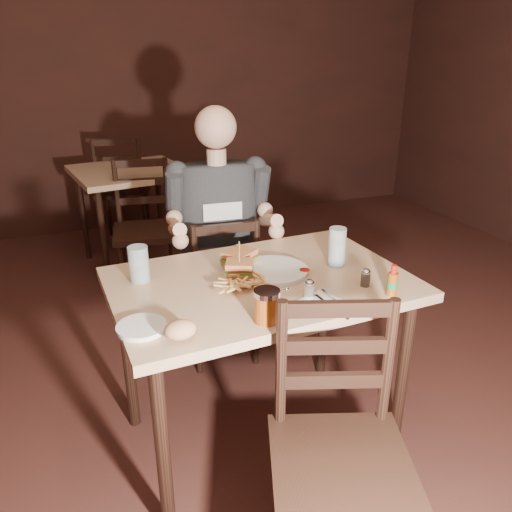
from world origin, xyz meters
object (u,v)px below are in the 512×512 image
object	(u,v)px
dinner_plate	(273,271)
hot_sauce	(393,280)
chair_far	(220,286)
bg_chair_far	(124,190)
syrup_dispenser	(267,306)
chair_near	(341,465)
diner	(219,203)
main_table	(261,299)
glass_left	(139,264)
bg_table	(130,181)
bg_chair_near	(145,231)
glass_right	(337,247)
side_plate	(142,328)

from	to	relation	value
dinner_plate	hot_sauce	xyz separation A→B (m)	(0.33, -0.33, 0.05)
chair_far	hot_sauce	bearing A→B (deg)	114.55
bg_chair_far	syrup_dispenser	world-z (taller)	bg_chair_far
chair_near	dinner_plate	xyz separation A→B (m)	(0.08, 0.71, 0.32)
chair_far	diner	bearing A→B (deg)	90.00
main_table	diner	world-z (taller)	diner
glass_left	syrup_dispenser	world-z (taller)	glass_left
glass_left	hot_sauce	size ratio (longest dim) A/B	1.18
chair_far	bg_table	bearing A→B (deg)	-75.75
main_table	syrup_dispenser	bearing A→B (deg)	-108.28
bg_chair_far	chair_near	bearing A→B (deg)	107.14
diner	bg_chair_far	bearing A→B (deg)	101.49
hot_sauce	main_table	bearing A→B (deg)	142.98
hot_sauce	glass_left	bearing A→B (deg)	151.33
chair_far	diner	size ratio (longest dim) A/B	0.90
chair_far	chair_near	xyz separation A→B (m)	(-0.05, -1.37, 0.04)
bg_chair_near	main_table	bearing A→B (deg)	-74.51
main_table	bg_table	bearing A→B (deg)	95.23
chair_far	hot_sauce	distance (m)	1.13
bg_table	glass_right	size ratio (longest dim) A/B	5.63
chair_near	bg_chair_far	size ratio (longest dim) A/B	0.96
main_table	bg_chair_far	world-z (taller)	bg_chair_far
chair_near	diner	size ratio (longest dim) A/B	0.98
dinner_plate	glass_left	bearing A→B (deg)	166.43
main_table	glass_left	xyz separation A→B (m)	(-0.44, 0.16, 0.16)
diner	glass_left	bearing A→B (deg)	-129.40
diner	dinner_plate	distance (m)	0.62
hot_sauce	diner	bearing A→B (deg)	110.70
bg_table	glass_left	xyz separation A→B (m)	(-0.24, -2.01, 0.16)
main_table	side_plate	world-z (taller)	side_plate
bg_table	chair_far	world-z (taller)	chair_far
dinner_plate	diner	bearing A→B (deg)	92.80
bg_table	glass_left	bearing A→B (deg)	-96.88
glass_left	dinner_plate	bearing A→B (deg)	-13.57
chair_near	bg_chair_far	world-z (taller)	bg_chair_far
main_table	glass_right	size ratio (longest dim) A/B	7.31
diner	main_table	bearing A→B (deg)	-88.38
diner	bg_table	bearing A→B (deg)	103.81
glass_left	glass_right	distance (m)	0.80
bg_chair_far	glass_right	bearing A→B (deg)	115.33
diner	chair_far	bearing A→B (deg)	90.00
dinner_plate	glass_left	distance (m)	0.53
hot_sauce	side_plate	bearing A→B (deg)	174.62
glass_right	bg_chair_near	bearing A→B (deg)	108.79
glass_left	hot_sauce	xyz separation A→B (m)	(0.84, -0.46, -0.01)
dinner_plate	bg_table	bearing A→B (deg)	97.12
hot_sauce	bg_table	bearing A→B (deg)	103.54
bg_table	chair_near	size ratio (longest dim) A/B	1.00
chair_far	chair_near	world-z (taller)	chair_near
bg_chair_far	dinner_plate	world-z (taller)	bg_chair_far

